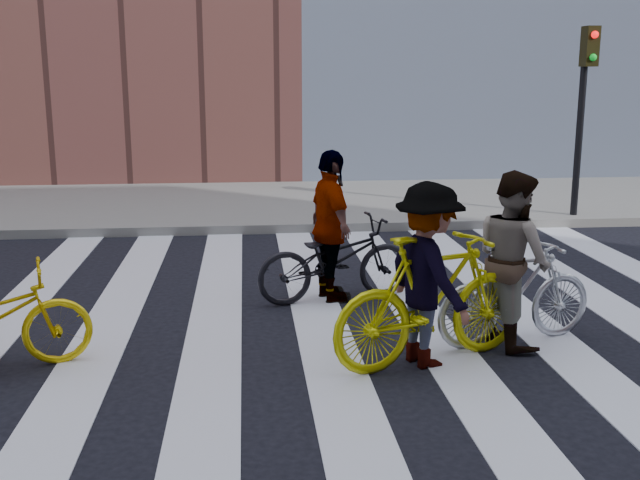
{
  "coord_description": "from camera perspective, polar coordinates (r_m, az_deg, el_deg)",
  "views": [
    {
      "loc": [
        -1.3,
        -6.96,
        2.55
      ],
      "look_at": [
        -0.57,
        0.3,
        0.93
      ],
      "focal_mm": 42.0,
      "sensor_mm": 36.0,
      "label": 1
    }
  ],
  "objects": [
    {
      "name": "ground",
      "position": [
        7.53,
        4.61,
        -7.35
      ],
      "size": [
        100.0,
        100.0,
        0.0
      ],
      "primitive_type": "plane",
      "color": "black",
      "rests_on": "ground"
    },
    {
      "name": "rider_mid",
      "position": [
        7.32,
        14.48,
        -1.4
      ],
      "size": [
        0.81,
        0.95,
        1.68
      ],
      "primitive_type": "imported",
      "rotation": [
        0.0,
        0.0,
        1.81
      ],
      "color": "slate",
      "rests_on": "ground"
    },
    {
      "name": "bike_dark_rear",
      "position": [
        8.55,
        1.17,
        -1.48
      ],
      "size": [
        1.94,
        1.05,
        0.97
      ],
      "primitive_type": "imported",
      "rotation": [
        0.0,
        0.0,
        1.8
      ],
      "color": "black",
      "rests_on": "ground"
    },
    {
      "name": "bike_yellow_right",
      "position": [
        6.73,
        8.59,
        -4.49
      ],
      "size": [
        2.07,
        1.22,
        1.2
      ],
      "primitive_type": "imported",
      "rotation": [
        0.0,
        0.0,
        1.92
      ],
      "color": "#C4C20A",
      "rests_on": "ground"
    },
    {
      "name": "bike_silver_mid",
      "position": [
        7.42,
        14.7,
        -3.92
      ],
      "size": [
        1.74,
        0.86,
        1.01
      ],
      "primitive_type": "imported",
      "rotation": [
        0.0,
        0.0,
        1.81
      ],
      "color": "silver",
      "rests_on": "ground"
    },
    {
      "name": "rider_rear",
      "position": [
        8.46,
        0.84,
        1.03
      ],
      "size": [
        0.65,
        1.09,
        1.74
      ],
      "primitive_type": "imported",
      "rotation": [
        0.0,
        0.0,
        1.8
      ],
      "color": "slate",
      "rests_on": "ground"
    },
    {
      "name": "zebra_crosswalk",
      "position": [
        7.52,
        4.61,
        -7.31
      ],
      "size": [
        8.25,
        10.0,
        0.01
      ],
      "color": "silver",
      "rests_on": "ground"
    },
    {
      "name": "rider_right",
      "position": [
        6.66,
        8.23,
        -2.65
      ],
      "size": [
        0.94,
        1.21,
        1.65
      ],
      "primitive_type": "imported",
      "rotation": [
        0.0,
        0.0,
        1.92
      ],
      "color": "slate",
      "rests_on": "ground"
    },
    {
      "name": "traffic_signal",
      "position": [
        13.54,
        19.51,
        10.67
      ],
      "size": [
        0.22,
        0.42,
        3.33
      ],
      "color": "black",
      "rests_on": "ground"
    },
    {
      "name": "sidewalk_far",
      "position": [
        14.73,
        -0.59,
        2.84
      ],
      "size": [
        100.0,
        5.0,
        0.15
      ],
      "primitive_type": "cube",
      "color": "gray",
      "rests_on": "ground"
    }
  ]
}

